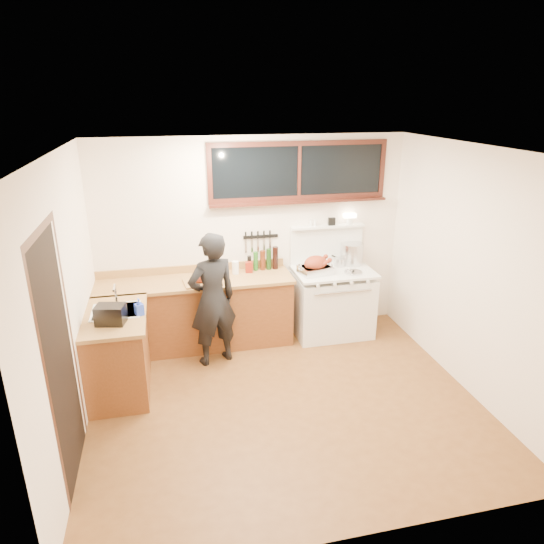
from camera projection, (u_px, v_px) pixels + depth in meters
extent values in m
cube|color=brown|center=(285.00, 402.00, 5.14)|extent=(4.00, 3.50, 0.02)
cube|color=white|center=(253.00, 238.00, 6.32)|extent=(4.00, 0.05, 2.60)
cube|color=white|center=(356.00, 389.00, 3.07)|extent=(4.00, 0.05, 2.60)
cube|color=white|center=(64.00, 306.00, 4.27)|extent=(0.05, 3.50, 2.60)
cube|color=white|center=(472.00, 271.00, 5.11)|extent=(0.05, 3.50, 2.60)
cube|color=white|center=(288.00, 147.00, 4.24)|extent=(4.00, 3.50, 0.05)
cube|color=brown|center=(196.00, 314.00, 6.15)|extent=(2.40, 0.60, 0.86)
cube|color=#A0743F|center=(195.00, 282.00, 5.99)|extent=(2.44, 0.64, 0.04)
cube|color=#A0743F|center=(193.00, 269.00, 6.24)|extent=(2.40, 0.03, 0.10)
sphere|color=#B78C38|center=(110.00, 311.00, 5.60)|extent=(0.03, 0.03, 0.03)
sphere|color=#B78C38|center=(154.00, 307.00, 5.70)|extent=(0.03, 0.03, 0.03)
sphere|color=#B78C38|center=(197.00, 304.00, 5.80)|extent=(0.03, 0.03, 0.03)
sphere|color=#B78C38|center=(238.00, 300.00, 5.91)|extent=(0.03, 0.03, 0.03)
sphere|color=#B78C38|center=(274.00, 297.00, 6.00)|extent=(0.03, 0.03, 0.03)
cube|color=brown|center=(118.00, 354.00, 5.21)|extent=(0.60, 1.05, 0.86)
cube|color=#A0743F|center=(115.00, 316.00, 5.06)|extent=(0.64, 1.09, 0.04)
cube|color=white|center=(117.00, 317.00, 5.14)|extent=(0.45, 0.40, 0.14)
cube|color=white|center=(116.00, 311.00, 5.12)|extent=(0.50, 0.45, 0.01)
cylinder|color=silver|center=(116.00, 294.00, 5.25)|extent=(0.02, 0.02, 0.24)
cylinder|color=silver|center=(114.00, 288.00, 5.14)|extent=(0.02, 0.18, 0.02)
cube|color=white|center=(332.00, 305.00, 6.49)|extent=(1.00, 0.70, 0.82)
cube|color=white|center=(334.00, 271.00, 6.33)|extent=(1.02, 0.72, 0.03)
cube|color=white|center=(341.00, 307.00, 6.14)|extent=(0.88, 0.02, 0.46)
cylinder|color=silver|center=(343.00, 292.00, 6.04)|extent=(0.75, 0.02, 0.02)
cylinder|color=white|center=(318.00, 286.00, 5.94)|extent=(0.04, 0.03, 0.04)
cylinder|color=white|center=(335.00, 284.00, 5.99)|extent=(0.04, 0.03, 0.04)
cylinder|color=white|center=(352.00, 283.00, 6.03)|extent=(0.04, 0.03, 0.04)
cylinder|color=white|center=(368.00, 282.00, 6.08)|extent=(0.04, 0.03, 0.04)
cube|color=white|center=(326.00, 245.00, 6.53)|extent=(1.00, 0.05, 0.50)
cube|color=white|center=(328.00, 226.00, 6.41)|extent=(1.00, 0.12, 0.03)
cylinder|color=white|center=(349.00, 221.00, 6.45)|extent=(0.09, 0.09, 0.09)
cube|color=#FFE5B2|center=(350.00, 216.00, 6.43)|extent=(0.16, 0.08, 0.05)
cube|color=black|center=(332.00, 221.00, 6.40)|extent=(0.09, 0.05, 0.10)
cylinder|color=white|center=(315.00, 223.00, 6.35)|extent=(0.04, 0.04, 0.09)
cylinder|color=white|center=(311.00, 223.00, 6.34)|extent=(0.04, 0.04, 0.09)
cube|color=black|center=(299.00, 171.00, 6.11)|extent=(2.20, 0.01, 0.62)
cube|color=black|center=(300.00, 143.00, 5.99)|extent=(2.32, 0.04, 0.06)
cube|color=black|center=(299.00, 198.00, 6.22)|extent=(2.32, 0.04, 0.06)
cube|color=black|center=(209.00, 174.00, 5.87)|extent=(0.06, 0.04, 0.62)
cube|color=black|center=(382.00, 168.00, 6.34)|extent=(0.06, 0.04, 0.62)
cube|color=black|center=(299.00, 171.00, 6.11)|extent=(0.04, 0.04, 0.62)
cube|color=black|center=(300.00, 202.00, 6.20)|extent=(2.32, 0.13, 0.03)
cube|color=black|center=(61.00, 362.00, 3.86)|extent=(0.01, 0.86, 2.10)
cube|color=black|center=(50.00, 397.00, 3.42)|extent=(0.01, 0.07, 2.10)
cube|color=black|center=(72.00, 335.00, 4.31)|extent=(0.01, 0.07, 2.10)
cube|color=black|center=(39.00, 231.00, 3.49)|extent=(0.01, 1.04, 0.07)
cube|color=black|center=(261.00, 237.00, 6.30)|extent=(0.46, 0.02, 0.04)
cube|color=silver|center=(246.00, 246.00, 6.28)|extent=(0.02, 0.00, 0.18)
cube|color=black|center=(246.00, 236.00, 6.23)|extent=(0.02, 0.02, 0.10)
cube|color=silver|center=(252.00, 246.00, 6.30)|extent=(0.02, 0.00, 0.18)
cube|color=black|center=(252.00, 235.00, 6.25)|extent=(0.02, 0.02, 0.10)
cube|color=silver|center=(258.00, 245.00, 6.31)|extent=(0.02, 0.00, 0.18)
cube|color=black|center=(258.00, 235.00, 6.27)|extent=(0.02, 0.02, 0.10)
cube|color=silver|center=(264.00, 245.00, 6.33)|extent=(0.03, 0.00, 0.18)
cube|color=black|center=(264.00, 234.00, 6.28)|extent=(0.02, 0.02, 0.10)
cube|color=silver|center=(270.00, 244.00, 6.35)|extent=(0.03, 0.00, 0.18)
cube|color=black|center=(270.00, 234.00, 6.30)|extent=(0.02, 0.02, 0.10)
imported|color=black|center=(213.00, 300.00, 5.64)|extent=(0.68, 0.56, 1.62)
imported|color=blue|center=(139.00, 307.00, 5.01)|extent=(0.11, 0.11, 0.18)
cube|color=black|center=(111.00, 314.00, 4.82)|extent=(0.32, 0.25, 0.19)
cube|color=#A0743F|center=(202.00, 282.00, 5.89)|extent=(0.47, 0.37, 0.02)
ellipsoid|color=maroon|center=(202.00, 277.00, 5.87)|extent=(0.26, 0.19, 0.14)
sphere|color=maroon|center=(210.00, 273.00, 5.93)|extent=(0.05, 0.05, 0.05)
sphere|color=maroon|center=(211.00, 276.00, 5.83)|extent=(0.05, 0.05, 0.05)
cube|color=silver|center=(315.00, 270.00, 6.19)|extent=(0.44, 0.37, 0.10)
cube|color=#3F3F42|center=(315.00, 267.00, 6.18)|extent=(0.39, 0.32, 0.03)
torus|color=silver|center=(300.00, 267.00, 6.13)|extent=(0.03, 0.10, 0.10)
torus|color=silver|center=(331.00, 265.00, 6.21)|extent=(0.03, 0.10, 0.10)
ellipsoid|color=maroon|center=(316.00, 263.00, 6.16)|extent=(0.35, 0.29, 0.20)
cylinder|color=maroon|center=(325.00, 263.00, 6.10)|extent=(0.12, 0.07, 0.08)
sphere|color=maroon|center=(330.00, 260.00, 6.10)|extent=(0.06, 0.06, 0.06)
cylinder|color=maroon|center=(322.00, 259.00, 6.24)|extent=(0.12, 0.07, 0.08)
sphere|color=maroon|center=(326.00, 256.00, 6.24)|extent=(0.06, 0.06, 0.06)
cylinder|color=silver|center=(352.00, 254.00, 6.51)|extent=(0.34, 0.34, 0.29)
cylinder|color=silver|center=(340.00, 262.00, 6.46)|extent=(0.19, 0.19, 0.11)
cylinder|color=black|center=(334.00, 256.00, 6.54)|extent=(0.06, 0.15, 0.02)
cylinder|color=silver|center=(353.00, 272.00, 6.22)|extent=(0.26, 0.26, 0.02)
sphere|color=black|center=(353.00, 271.00, 6.21)|extent=(0.03, 0.03, 0.03)
cube|color=maroon|center=(249.00, 267.00, 6.22)|extent=(0.10, 0.09, 0.14)
cylinder|color=white|center=(235.00, 268.00, 6.17)|extent=(0.11, 0.11, 0.17)
cylinder|color=black|center=(249.00, 263.00, 6.27)|extent=(0.05, 0.05, 0.20)
cylinder|color=black|center=(256.00, 261.00, 6.28)|extent=(0.06, 0.06, 0.25)
cylinder|color=black|center=(263.00, 260.00, 6.30)|extent=(0.07, 0.07, 0.26)
cylinder|color=black|center=(269.00, 259.00, 6.31)|extent=(0.06, 0.06, 0.28)
cylinder|color=black|center=(275.00, 258.00, 6.33)|extent=(0.07, 0.07, 0.30)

